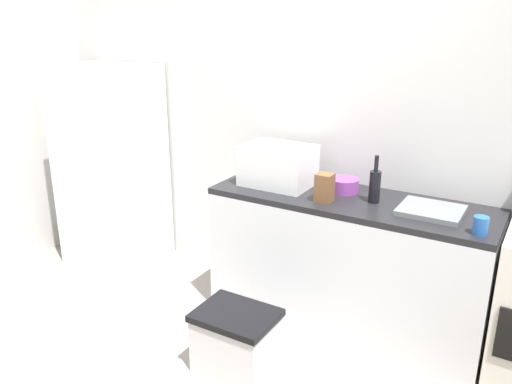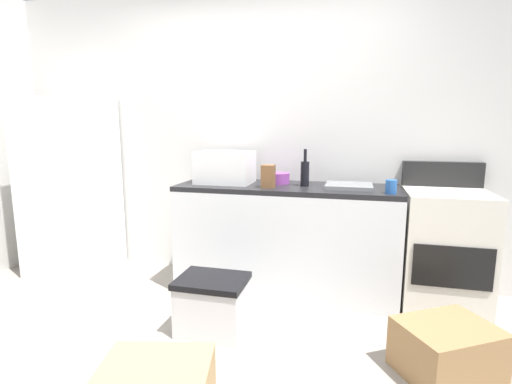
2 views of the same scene
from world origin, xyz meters
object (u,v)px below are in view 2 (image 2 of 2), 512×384
Objects in this scene: refrigerator at (70,187)px; stove_oven at (443,247)px; microwave at (225,167)px; storage_bin at (212,304)px; cardboard_box_small at (447,350)px; wine_bottle at (305,173)px; coffee_mug at (391,187)px; knife_block at (268,176)px; mixing_bowl at (278,178)px.

stove_oven is at bearing 0.97° from refrigerator.
stove_oven is at bearing -0.13° from microwave.
microwave is at bearing 102.04° from storage_bin.
storage_bin reaches higher than cardboard_box_small.
wine_bottle reaches higher than cardboard_box_small.
knife_block reaches higher than coffee_mug.
storage_bin is (-1.58, -0.81, -0.27)m from stove_oven.
cardboard_box_small is at bearing -33.07° from knife_block.
cardboard_box_small is at bearing -41.20° from mixing_bowl.
microwave is (-1.75, 0.00, 0.57)m from stove_oven.
storage_bin is at bearing -152.96° from stove_oven.
stove_oven is 0.67m from coffee_mug.
storage_bin is (-1.16, -0.61, -0.76)m from coffee_mug.
cardboard_box_small is at bearing -15.62° from refrigerator.
stove_oven reaches higher than knife_block.
microwave is at bearing 149.91° from cardboard_box_small.
stove_oven is 1.84m from microwave.
refrigerator reaches higher than cardboard_box_small.
refrigerator is 3.54× the size of storage_bin.
wine_bottle is 1.57m from cardboard_box_small.
mixing_bowl is at bearing 81.62° from knife_block.
microwave is 0.44m from knife_block.
refrigerator is 3.25× the size of cardboard_box_small.
refrigerator is 3.29m from stove_oven.
microwave reaches higher than cardboard_box_small.
stove_oven is at bearing 0.22° from wine_bottle.
refrigerator is 2.85m from coffee_mug.
refrigerator reaches higher than coffee_mug.
knife_block is at bearing 176.97° from coffee_mug.
knife_block is 1.06m from storage_bin.
refrigerator is 3.31m from cardboard_box_small.
coffee_mug is at bearing -16.52° from wine_bottle.
coffee_mug is 0.93m from mixing_bowl.
microwave is at bearing 179.30° from wine_bottle.
mixing_bowl is 0.41× the size of storage_bin.
refrigerator is 1.95m from storage_bin.
microwave is 0.68m from wine_bottle.
mixing_bowl is 0.38× the size of cardboard_box_small.
mixing_bowl is at bearing 158.14° from wine_bottle.
coffee_mug is (2.85, -0.14, 0.14)m from refrigerator.
wine_bottle is 1.25m from storage_bin.
knife_block is 0.95× the size of mixing_bowl.
refrigerator is at bearing -178.67° from wine_bottle.
mixing_bowl is (-1.31, 0.09, 0.48)m from stove_oven.
knife_block is (-1.34, -0.15, 0.52)m from stove_oven.
cardboard_box_small is (1.61, -0.93, -0.89)m from microwave.
cardboard_box_small is at bearing -44.89° from wine_bottle.
storage_bin is (1.69, -0.75, -0.62)m from refrigerator.
microwave is 0.46m from mixing_bowl.
knife_block reaches higher than mixing_bowl.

